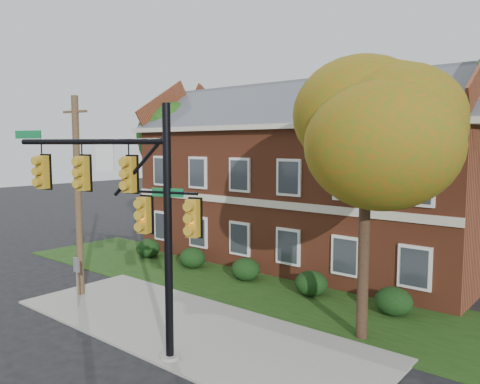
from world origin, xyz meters
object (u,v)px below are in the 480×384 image
Objects in this scene: hedge_far_right at (393,301)px; utility_pole at (78,196)px; hedge_right at (311,284)px; tree_near_right at (372,132)px; tree_far_rear at (390,105)px; hedge_center at (246,269)px; tree_left_rear at (169,139)px; hedge_left at (192,258)px; traffic_signal at (128,202)px; sign_post at (77,274)px; apartment_building at (307,169)px; hedge_far_left at (148,248)px.

hedge_far_right is 0.17× the size of utility_pole.
hedge_right is 7.72m from tree_near_right.
hedge_far_right is 0.12× the size of tree_far_rear.
tree_left_rear is (-9.73, 4.14, 6.16)m from hedge_center.
tree_far_rear reaches higher than hedge_far_right.
tree_near_right is (10.72, -2.83, 6.14)m from hedge_left.
tree_left_rear is at bearing 108.73° from utility_pole.
hedge_center is at bearing 180.00° from hedge_far_right.
tree_near_right is 1.04× the size of utility_pole.
traffic_signal is at bearing -121.10° from hedge_far_right.
traffic_signal reaches higher than sign_post.
utility_pole reaches higher than hedge_center.
apartment_building is at bearing 60.08° from utility_pole.
tree_far_rear is (1.34, 7.84, 3.86)m from apartment_building.
tree_left_rear is 4.41× the size of sign_post.
apartment_building is at bearing 6.54° from tree_left_rear.
tree_far_rear is (-2.16, 13.09, 8.32)m from hedge_right.
sign_post is at bearing -156.73° from tree_near_right.
hedge_far_left is 1.00× the size of hedge_right.
hedge_far_right is at bearing 0.00° from hedge_far_left.
tree_far_rear is at bearing 80.29° from apartment_building.
tree_near_right is at bearing -37.28° from hedge_right.
tree_left_rear is (-16.95, 6.97, 0.01)m from tree_near_right.
tree_far_rear is at bearing 57.50° from hedge_far_left.
hedge_far_left is 1.00× the size of hedge_far_right.
hedge_left is 7.00m from hedge_right.
hedge_far_right is (7.00, 0.00, 0.00)m from hedge_center.
hedge_left is 12.68m from tree_near_right.
tree_left_rear is 1.08× the size of utility_pole.
hedge_center is 0.12× the size of tree_far_rear.
hedge_far_left is at bearing -122.50° from tree_far_rear.
hedge_far_left is 0.12× the size of tree_far_rear.
hedge_left is 9.69m from tree_left_rear.
tree_near_right reaches higher than hedge_far_left.
hedge_far_right is at bearing 94.52° from tree_near_right.
utility_pole is at bearing -163.69° from tree_near_right.
hedge_far_left is 10.50m from hedge_right.
tree_near_right is 1.15× the size of traffic_signal.
tree_far_rear is 20.43m from utility_pole.
utility_pole is at bearing -60.38° from tree_left_rear.
traffic_signal is 3.69× the size of sign_post.
tree_left_rear is 12.03m from utility_pole.
hedge_left is at bearing 0.00° from hedge_far_left.
tree_near_right reaches higher than sign_post.
tree_left_rear is at bearing 108.66° from sign_post.
hedge_center is (0.00, -5.25, -4.46)m from apartment_building.
tree_far_rear is (11.07, 8.96, 2.16)m from tree_left_rear.
sign_post is at bearing -58.04° from hedge_far_left.
apartment_building is 9.82m from hedge_far_right.
hedge_center is 0.17× the size of utility_pole.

